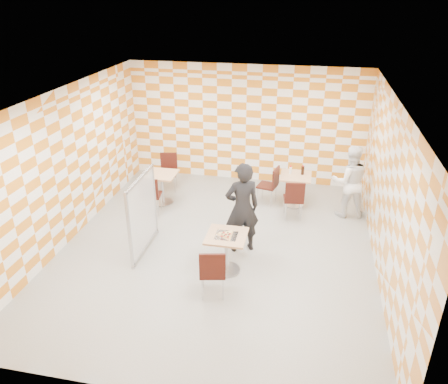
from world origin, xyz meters
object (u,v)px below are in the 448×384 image
Objects in this scene: chair_second_front at (294,197)px; partition at (143,214)px; chair_empty_near at (150,193)px; chair_empty_far at (169,168)px; man_dark at (242,208)px; main_table at (226,247)px; sport_bottle at (291,170)px; second_table at (295,185)px; chair_main_front at (213,270)px; man_white at (349,181)px; soda_bottle at (303,170)px; chair_second_side at (271,183)px; empty_table at (162,183)px.

partition is (-2.76, -1.82, 0.25)m from chair_second_front.
chair_empty_near is (-3.14, -0.43, 0.00)m from chair_second_front.
man_dark is (2.26, -2.43, 0.36)m from chair_empty_far.
sport_bottle is at bearing 72.95° from main_table.
second_table is at bearing 90.99° from chair_second_front.
chair_empty_far is (-2.11, 3.20, 0.04)m from main_table.
chair_main_front is 1.61m from man_dark.
man_white is at bearing -162.60° from man_dark.
chair_empty_far is (-3.17, 0.29, 0.04)m from second_table.
man_white is (1.16, 0.45, 0.28)m from chair_second_front.
chair_empty_near is 3.51m from soda_bottle.
chair_second_side and chair_empty_near have the same top height.
partition is 3.90m from soda_bottle.
chair_empty_near is at bearing -172.12° from chair_second_front.
chair_second_front is 0.86m from chair_second_side.
man_white is (1.17, -0.27, 0.31)m from second_table.
empty_table is at bearing 176.32° from chair_second_front.
empty_table is at bearing -83.60° from chair_empty_far.
partition is at bearing -137.16° from second_table.
chair_main_front reaches higher than empty_table.
man_dark is at bearing -36.75° from empty_table.
chair_main_front is (1.95, -3.17, 0.04)m from empty_table.
partition is at bearing -80.67° from empty_table.
main_table is at bearing 84.58° from chair_main_front.
chair_empty_far is 3.34m from man_dark.
partition is at bearing -74.66° from chair_empty_near.
chair_empty_far is at bearing 91.69° from chair_empty_near.
chair_empty_near is at bearing 128.19° from chair_main_front.
soda_bottle is (0.70, 0.15, 0.31)m from chair_second_side.
chair_main_front and chair_empty_near have the same top height.
chair_empty_far is at bearing -16.82° from man_white.
chair_main_front is 3.18m from chair_second_front.
man_white is at bearing 3.38° from empty_table.
chair_main_front is 4.00m from soda_bottle.
chair_empty_far is at bearing 174.82° from second_table.
man_white is (2.23, 2.64, 0.31)m from main_table.
second_table is 0.46× the size of man_white.
soda_bottle reaches higher than chair_second_front.
partition reaches higher than chair_second_side.
chair_main_front is 0.60× the size of partition.
chair_main_front is at bearing -99.01° from chair_second_side.
chair_second_side is at bearing 130.90° from chair_second_front.
man_dark reaches higher than soda_bottle.
sport_bottle reaches higher than chair_empty_far.
main_table is 0.41× the size of man_dark.
chair_main_front is at bearing -62.89° from chair_empty_far.
man_white reaches higher than chair_main_front.
main_table is 3.84m from chair_empty_far.
man_white is 7.16× the size of soda_bottle.
man_dark is (2.17, -1.62, 0.40)m from empty_table.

